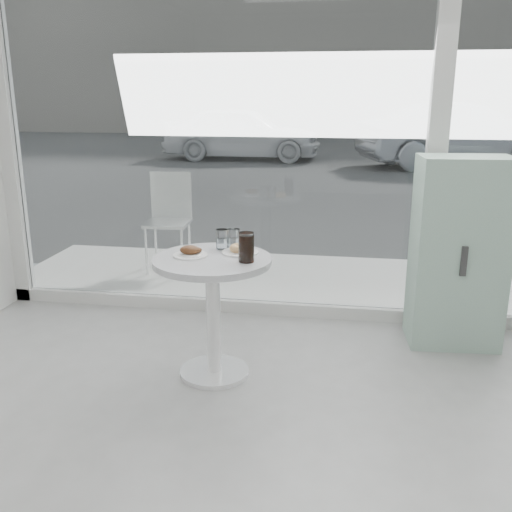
% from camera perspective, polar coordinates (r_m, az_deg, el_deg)
% --- Properties ---
extents(storefront, '(5.00, 0.14, 3.00)m').
position_cam_1_polar(storefront, '(4.30, 6.69, 15.74)').
color(storefront, silver).
rests_on(storefront, ground).
extents(main_table, '(0.72, 0.72, 0.77)m').
position_cam_1_polar(main_table, '(3.49, -4.33, -3.62)').
color(main_table, white).
rests_on(main_table, ground).
extents(patio_deck, '(5.60, 1.60, 0.05)m').
position_cam_1_polar(patio_deck, '(5.38, 5.77, -2.51)').
color(patio_deck, silver).
rests_on(patio_deck, ground).
extents(street, '(40.00, 24.00, 0.00)m').
position_cam_1_polar(street, '(17.38, 8.50, 10.06)').
color(street, '#383838').
rests_on(street, ground).
extents(far_building, '(40.00, 2.00, 8.00)m').
position_cam_1_polar(far_building, '(26.40, 9.31, 20.66)').
color(far_building, gray).
rests_on(far_building, ground).
extents(mint_cabinet, '(0.64, 0.45, 1.32)m').
position_cam_1_polar(mint_cabinet, '(4.17, 19.57, 0.31)').
color(mint_cabinet, '#87AC99').
rests_on(mint_cabinet, ground).
extents(patio_chair, '(0.43, 0.43, 0.94)m').
position_cam_1_polar(patio_chair, '(5.62, -8.67, 4.10)').
color(patio_chair, white).
rests_on(patio_chair, patio_deck).
extents(car_white, '(4.18, 1.69, 1.42)m').
position_cam_1_polar(car_white, '(15.68, -1.37, 12.22)').
color(car_white, white).
rests_on(car_white, street).
extents(car_silver, '(4.90, 2.83, 1.53)m').
position_cam_1_polar(car_silver, '(14.81, 19.55, 11.32)').
color(car_silver, '#9D9FA4').
rests_on(car_silver, street).
extents(plate_fritter, '(0.21, 0.21, 0.07)m').
position_cam_1_polar(plate_fritter, '(3.46, -6.53, 0.39)').
color(plate_fritter, white).
rests_on(plate_fritter, main_table).
extents(plate_donut, '(0.23, 0.23, 0.05)m').
position_cam_1_polar(plate_donut, '(3.51, -1.60, 0.60)').
color(plate_donut, white).
rests_on(plate_donut, main_table).
extents(water_tumbler_a, '(0.08, 0.08, 0.13)m').
position_cam_1_polar(water_tumbler_a, '(3.61, -3.41, 1.59)').
color(water_tumbler_a, white).
rests_on(water_tumbler_a, main_table).
extents(water_tumbler_b, '(0.08, 0.08, 0.13)m').
position_cam_1_polar(water_tumbler_b, '(3.61, -2.23, 1.62)').
color(water_tumbler_b, white).
rests_on(water_tumbler_b, main_table).
extents(cola_glass, '(0.09, 0.09, 0.18)m').
position_cam_1_polar(cola_glass, '(3.31, -0.97, 0.82)').
color(cola_glass, white).
rests_on(cola_glass, main_table).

